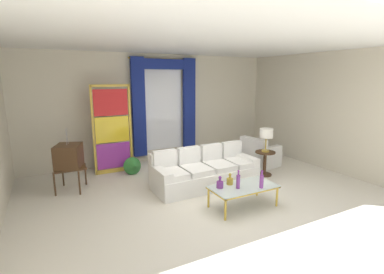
{
  "coord_description": "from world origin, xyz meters",
  "views": [
    {
      "loc": [
        -2.81,
        -4.6,
        2.36
      ],
      "look_at": [
        0.06,
        0.9,
        1.05
      ],
      "focal_mm": 26.49,
      "sensor_mm": 36.0,
      "label": 1
    }
  ],
  "objects_px": {
    "coffee_table": "(243,188)",
    "bottle_amber_squat": "(220,184)",
    "armchair_white": "(259,155)",
    "round_side_table": "(265,161)",
    "couch_white_long": "(204,171)",
    "vintage_tv": "(69,157)",
    "stained_glass_divider": "(112,131)",
    "peacock_figurine": "(133,166)",
    "bottle_blue_decanter": "(230,181)",
    "bottle_ruby_flask": "(238,181)",
    "bottle_crystal_tall": "(262,181)",
    "table_lamp_brass": "(266,134)"
  },
  "relations": [
    {
      "from": "coffee_table",
      "to": "bottle_amber_squat",
      "type": "xyz_separation_m",
      "value": [
        -0.43,
        0.13,
        0.11
      ]
    },
    {
      "from": "armchair_white",
      "to": "round_side_table",
      "type": "relative_size",
      "value": 1.56
    },
    {
      "from": "couch_white_long",
      "to": "armchair_white",
      "type": "bearing_deg",
      "value": 13.92
    },
    {
      "from": "bottle_amber_squat",
      "to": "vintage_tv",
      "type": "bearing_deg",
      "value": 136.38
    },
    {
      "from": "stained_glass_divider",
      "to": "peacock_figurine",
      "type": "xyz_separation_m",
      "value": [
        0.37,
        -0.45,
        -0.84
      ]
    },
    {
      "from": "bottle_blue_decanter",
      "to": "peacock_figurine",
      "type": "bearing_deg",
      "value": 114.49
    },
    {
      "from": "bottle_blue_decanter",
      "to": "bottle_ruby_flask",
      "type": "bearing_deg",
      "value": -85.79
    },
    {
      "from": "couch_white_long",
      "to": "bottle_crystal_tall",
      "type": "height_order",
      "value": "couch_white_long"
    },
    {
      "from": "peacock_figurine",
      "to": "table_lamp_brass",
      "type": "bearing_deg",
      "value": -27.42
    },
    {
      "from": "vintage_tv",
      "to": "armchair_white",
      "type": "height_order",
      "value": "vintage_tv"
    },
    {
      "from": "couch_white_long",
      "to": "vintage_tv",
      "type": "height_order",
      "value": "vintage_tv"
    },
    {
      "from": "bottle_blue_decanter",
      "to": "table_lamp_brass",
      "type": "bearing_deg",
      "value": 29.64
    },
    {
      "from": "armchair_white",
      "to": "bottle_crystal_tall",
      "type": "bearing_deg",
      "value": -130.0
    },
    {
      "from": "bottle_blue_decanter",
      "to": "bottle_amber_squat",
      "type": "bearing_deg",
      "value": -168.13
    },
    {
      "from": "vintage_tv",
      "to": "bottle_crystal_tall",
      "type": "bearing_deg",
      "value": -40.68
    },
    {
      "from": "stained_glass_divider",
      "to": "round_side_table",
      "type": "distance_m",
      "value": 3.82
    },
    {
      "from": "stained_glass_divider",
      "to": "bottle_crystal_tall",
      "type": "bearing_deg",
      "value": -60.3
    },
    {
      "from": "bottle_crystal_tall",
      "to": "armchair_white",
      "type": "distance_m",
      "value": 2.67
    },
    {
      "from": "vintage_tv",
      "to": "round_side_table",
      "type": "xyz_separation_m",
      "value": [
        4.31,
        -1.17,
        -0.37
      ]
    },
    {
      "from": "bottle_blue_decanter",
      "to": "coffee_table",
      "type": "bearing_deg",
      "value": -45.65
    },
    {
      "from": "bottle_crystal_tall",
      "to": "peacock_figurine",
      "type": "height_order",
      "value": "bottle_crystal_tall"
    },
    {
      "from": "coffee_table",
      "to": "stained_glass_divider",
      "type": "bearing_deg",
      "value": 118.28
    },
    {
      "from": "coffee_table",
      "to": "bottle_blue_decanter",
      "type": "relative_size",
      "value": 5.68
    },
    {
      "from": "bottle_crystal_tall",
      "to": "vintage_tv",
      "type": "relative_size",
      "value": 0.25
    },
    {
      "from": "stained_glass_divider",
      "to": "round_side_table",
      "type": "xyz_separation_m",
      "value": [
        3.22,
        -1.93,
        -0.7
      ]
    },
    {
      "from": "coffee_table",
      "to": "bottle_amber_squat",
      "type": "bearing_deg",
      "value": 163.75
    },
    {
      "from": "bottle_crystal_tall",
      "to": "bottle_amber_squat",
      "type": "bearing_deg",
      "value": 152.04
    },
    {
      "from": "coffee_table",
      "to": "armchair_white",
      "type": "relative_size",
      "value": 1.32
    },
    {
      "from": "bottle_crystal_tall",
      "to": "armchair_white",
      "type": "height_order",
      "value": "armchair_white"
    },
    {
      "from": "coffee_table",
      "to": "stained_glass_divider",
      "type": "xyz_separation_m",
      "value": [
        -1.67,
        3.1,
        0.68
      ]
    },
    {
      "from": "bottle_crystal_tall",
      "to": "armchair_white",
      "type": "xyz_separation_m",
      "value": [
        1.71,
        2.04,
        -0.26
      ]
    },
    {
      "from": "bottle_amber_squat",
      "to": "bottle_blue_decanter",
      "type": "bearing_deg",
      "value": 11.87
    },
    {
      "from": "bottle_blue_decanter",
      "to": "stained_glass_divider",
      "type": "relative_size",
      "value": 0.1
    },
    {
      "from": "armchair_white",
      "to": "round_side_table",
      "type": "height_order",
      "value": "armchair_white"
    },
    {
      "from": "couch_white_long",
      "to": "bottle_blue_decanter",
      "type": "bearing_deg",
      "value": -94.82
    },
    {
      "from": "stained_glass_divider",
      "to": "table_lamp_brass",
      "type": "distance_m",
      "value": 3.76
    },
    {
      "from": "couch_white_long",
      "to": "bottle_amber_squat",
      "type": "xyz_separation_m",
      "value": [
        -0.35,
        -1.19,
        0.18
      ]
    },
    {
      "from": "bottle_blue_decanter",
      "to": "stained_glass_divider",
      "type": "bearing_deg",
      "value": 117.07
    },
    {
      "from": "armchair_white",
      "to": "stained_glass_divider",
      "type": "distance_m",
      "value": 3.9
    },
    {
      "from": "peacock_figurine",
      "to": "stained_glass_divider",
      "type": "bearing_deg",
      "value": 129.28
    },
    {
      "from": "armchair_white",
      "to": "bottle_amber_squat",
      "type": "bearing_deg",
      "value": -144.53
    },
    {
      "from": "armchair_white",
      "to": "table_lamp_brass",
      "type": "bearing_deg",
      "value": -120.39
    },
    {
      "from": "armchair_white",
      "to": "stained_glass_divider",
      "type": "height_order",
      "value": "stained_glass_divider"
    },
    {
      "from": "coffee_table",
      "to": "table_lamp_brass",
      "type": "height_order",
      "value": "table_lamp_brass"
    },
    {
      "from": "vintage_tv",
      "to": "stained_glass_divider",
      "type": "xyz_separation_m",
      "value": [
        1.08,
        0.76,
        0.33
      ]
    },
    {
      "from": "couch_white_long",
      "to": "bottle_ruby_flask",
      "type": "xyz_separation_m",
      "value": [
        -0.08,
        -1.36,
        0.25
      ]
    },
    {
      "from": "bottle_amber_squat",
      "to": "armchair_white",
      "type": "relative_size",
      "value": 0.24
    },
    {
      "from": "table_lamp_brass",
      "to": "couch_white_long",
      "type": "bearing_deg",
      "value": 174.84
    },
    {
      "from": "armchair_white",
      "to": "stained_glass_divider",
      "type": "xyz_separation_m",
      "value": [
        -3.6,
        1.28,
        0.77
      ]
    },
    {
      "from": "bottle_amber_squat",
      "to": "vintage_tv",
      "type": "relative_size",
      "value": 0.16
    }
  ]
}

